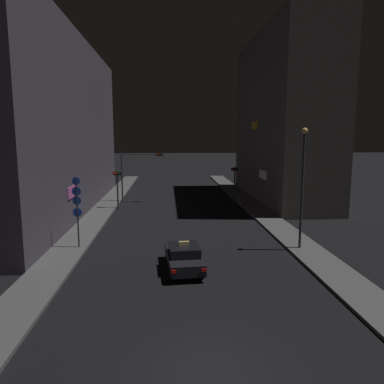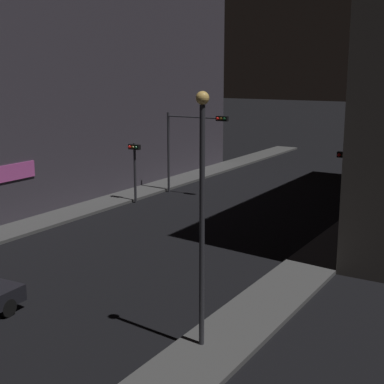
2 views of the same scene
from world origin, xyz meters
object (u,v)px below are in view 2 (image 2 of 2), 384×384
object	(u,v)px
street_lamp_near_block	(202,200)
traffic_light_overhead	(190,136)
traffic_light_left_kerb	(134,160)
traffic_light_right_kerb	(343,170)

from	to	relation	value
street_lamp_near_block	traffic_light_overhead	bearing A→B (deg)	122.65
traffic_light_overhead	traffic_light_left_kerb	distance (m)	4.42
traffic_light_overhead	street_lamp_near_block	world-z (taller)	street_lamp_near_block
traffic_light_left_kerb	street_lamp_near_block	xyz separation A→B (m)	(13.50, -14.48, 1.94)
traffic_light_overhead	traffic_light_left_kerb	bearing A→B (deg)	-114.33
traffic_light_left_kerb	street_lamp_near_block	bearing A→B (deg)	-47.00
traffic_light_left_kerb	street_lamp_near_block	distance (m)	19.89
traffic_light_left_kerb	traffic_light_right_kerb	distance (m)	12.85
traffic_light_right_kerb	traffic_light_left_kerb	bearing A→B (deg)	-165.85
traffic_light_right_kerb	street_lamp_near_block	bearing A→B (deg)	-86.64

